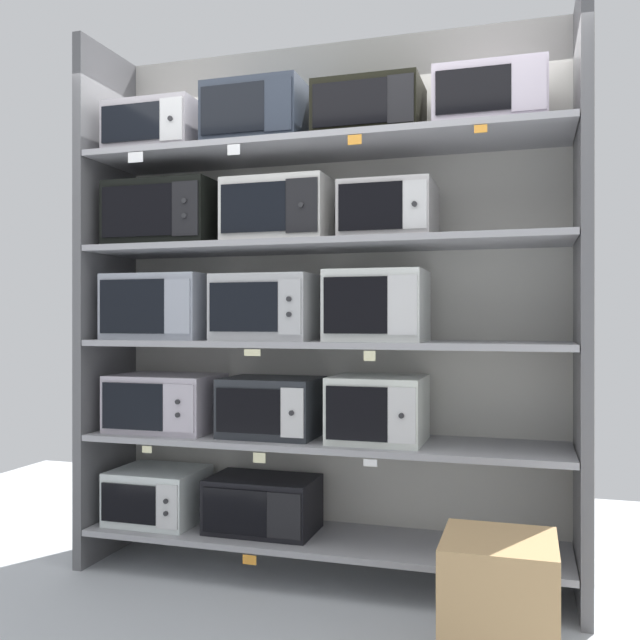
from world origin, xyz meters
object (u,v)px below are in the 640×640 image
microwave_6 (269,308)px  microwave_5 (165,307)px  microwave_4 (378,409)px  microwave_11 (160,132)px  microwave_1 (263,504)px  microwave_7 (377,306)px  microwave_0 (158,495)px  microwave_10 (389,212)px  microwave_3 (272,407)px  microwave_12 (259,118)px  microwave_2 (166,402)px  shipping_carton (499,611)px  microwave_14 (491,102)px  microwave_9 (280,212)px  microwave_8 (168,216)px  microwave_13 (369,113)px

microwave_6 → microwave_5: bearing=-180.0°
microwave_4 → microwave_11: (-1.16, 0.00, 1.41)m
microwave_1 → microwave_11: microwave_11 is taller
microwave_4 → microwave_7: (-0.00, 0.00, 0.49)m
microwave_0 → microwave_10: size_ratio=1.06×
microwave_3 → microwave_11: bearing=180.0°
microwave_5 → microwave_12: bearing=0.0°
microwave_4 → microwave_5: microwave_5 is taller
microwave_2 → microwave_10: microwave_10 is taller
shipping_carton → microwave_7: bearing=128.2°
microwave_3 → microwave_5: bearing=-180.0°
microwave_2 → microwave_4: microwave_4 is taller
microwave_4 → microwave_12: (-0.61, 0.00, 1.43)m
microwave_4 → shipping_carton: (0.59, -0.75, -0.59)m
microwave_2 → microwave_10: bearing=-0.0°
microwave_3 → microwave_11: microwave_11 is taller
microwave_4 → microwave_14: microwave_14 is taller
microwave_5 → microwave_10: (1.19, -0.00, 0.44)m
microwave_0 → microwave_14: (1.70, 0.00, 1.90)m
microwave_6 → microwave_3: bearing=-0.1°
microwave_9 → microwave_12: bearing=-180.0°
microwave_2 → microwave_12: microwave_12 is taller
microwave_1 → microwave_4: 0.77m
microwave_0 → microwave_10: (1.23, -0.00, 1.43)m
microwave_3 → microwave_10: microwave_10 is taller
microwave_12 → microwave_14: microwave_12 is taller
microwave_4 → microwave_8: size_ratio=0.77×
microwave_0 → microwave_9: size_ratio=0.88×
shipping_carton → microwave_4: bearing=128.0°
microwave_3 → microwave_9: size_ratio=0.91×
microwave_8 → microwave_10: 1.17m
microwave_1 → microwave_7: 1.15m
microwave_11 → microwave_10: bearing=-0.0°
microwave_0 → microwave_10: microwave_10 is taller
microwave_5 → microwave_0: bearing=179.5°
microwave_7 → shipping_carton: microwave_7 is taller
microwave_9 → microwave_4: bearing=-0.0°
microwave_1 → microwave_9: bearing=0.1°
microwave_6 → microwave_14: microwave_14 is taller
microwave_10 → microwave_13: (-0.09, 0.00, 0.48)m
microwave_1 → shipping_carton: shipping_carton is taller
microwave_5 → microwave_11: (-0.02, 0.00, 0.92)m
microwave_0 → shipping_carton: shipping_carton is taller
microwave_2 → shipping_carton: microwave_2 is taller
microwave_4 → microwave_6: microwave_6 is taller
microwave_2 → microwave_5: 0.50m
microwave_0 → microwave_5: bearing=-0.5°
microwave_8 → microwave_12: bearing=0.0°
microwave_3 → microwave_10: (0.59, -0.00, 0.94)m
microwave_12 → microwave_13: 0.56m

